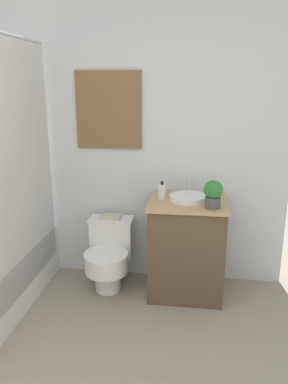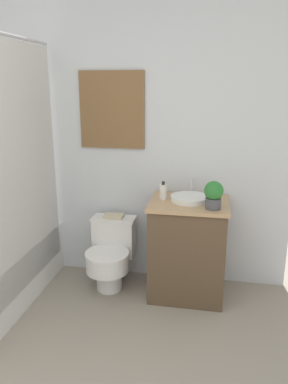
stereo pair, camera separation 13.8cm
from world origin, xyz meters
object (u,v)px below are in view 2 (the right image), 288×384
sink (190,198)px  potted_plant (214,194)px  toilet (111,253)px  book_on_tank (114,216)px  soap_bottle (163,192)px

sink → potted_plant: 0.26m
toilet → book_on_tank: 0.31m
toilet → sink: 0.82m
sink → potted_plant: size_ratio=1.60×
toilet → potted_plant: 1.03m
potted_plant → book_on_tank: 0.92m
sink → book_on_tank: bearing=170.6°
soap_bottle → potted_plant: 0.43m
soap_bottle → potted_plant: (0.39, -0.17, 0.05)m
soap_bottle → sink: bearing=-1.4°
potted_plant → sink: bearing=137.5°
soap_bottle → book_on_tank: 0.52m
toilet → sink: (0.64, 0.02, 0.51)m
toilet → soap_bottle: (0.44, 0.02, 0.55)m
sink → book_on_tank: 0.69m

